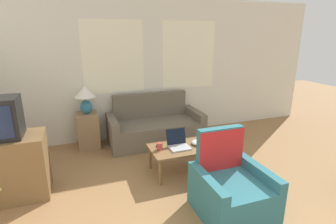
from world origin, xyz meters
TOP-DOWN VIEW (x-y plane):
  - wall_back at (-0.00, 4.04)m, footprint 6.94×0.06m
  - couch at (-0.20, 3.62)m, footprint 1.71×0.81m
  - armchair at (-0.00, 1.36)m, footprint 0.76×0.76m
  - tv_dresser at (-2.43, 2.50)m, footprint 0.97×0.55m
  - side_table at (-1.38, 3.75)m, footprint 0.37×0.37m
  - table_lamp at (-1.38, 3.75)m, footprint 0.36×0.36m
  - coffee_table at (-0.13, 2.37)m, footprint 0.98×0.59m
  - laptop at (-0.22, 2.38)m, footprint 0.29×0.29m
  - cup_navy at (-0.50, 2.39)m, footprint 0.08×0.08m
  - cup_yellow at (0.21, 2.50)m, footprint 0.10×0.10m
  - cup_white at (0.13, 2.19)m, footprint 0.10×0.10m
  - snack_bowl at (0.10, 2.37)m, footprint 0.21×0.21m
  - tv_remote at (-0.46, 2.54)m, footprint 0.12×0.15m

SIDE VIEW (x-z plane):
  - couch at x=-0.20m, z-range -0.18..0.70m
  - armchair at x=0.00m, z-range -0.19..0.73m
  - side_table at x=-1.38m, z-range 0.00..0.62m
  - coffee_table at x=-0.13m, z-range 0.15..0.55m
  - tv_dresser at x=-2.43m, z-range 0.00..0.79m
  - tv_remote at x=-0.46m, z-range 0.39..0.41m
  - snack_bowl at x=0.10m, z-range 0.39..0.45m
  - cup_white at x=0.13m, z-range 0.39..0.47m
  - cup_yellow at x=0.21m, z-range 0.39..0.49m
  - cup_navy at x=-0.50m, z-range 0.39..0.50m
  - laptop at x=-0.22m, z-range 0.33..0.57m
  - table_lamp at x=-1.38m, z-range 0.69..1.18m
  - wall_back at x=0.00m, z-range 0.01..2.61m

